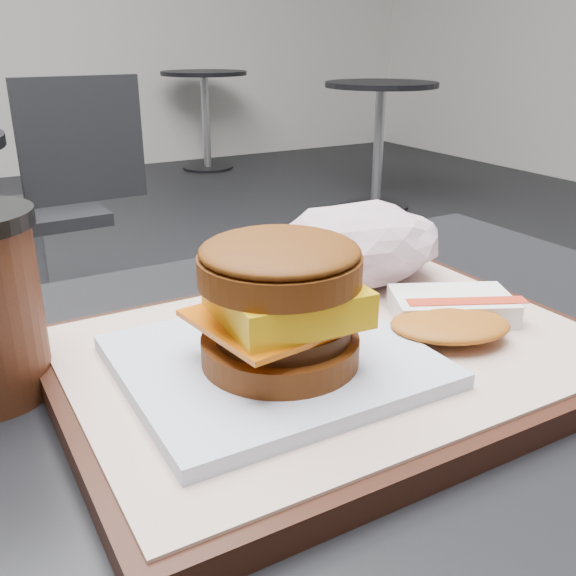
# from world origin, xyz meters

# --- Properties ---
(serving_tray) EXTENTS (0.38, 0.28, 0.02)m
(serving_tray) POSITION_xyz_m (0.01, 0.02, 0.78)
(serving_tray) COLOR black
(serving_tray) RESTS_ON customer_table
(breakfast_sandwich) EXTENTS (0.19, 0.17, 0.09)m
(breakfast_sandwich) POSITION_xyz_m (-0.04, 0.00, 0.83)
(breakfast_sandwich) COLOR white
(breakfast_sandwich) RESTS_ON serving_tray
(hash_brown) EXTENTS (0.13, 0.12, 0.02)m
(hash_brown) POSITION_xyz_m (0.10, -0.00, 0.80)
(hash_brown) COLOR white
(hash_brown) RESTS_ON serving_tray
(crumpled_wrapper) EXTENTS (0.15, 0.12, 0.07)m
(crumpled_wrapper) POSITION_xyz_m (0.10, 0.12, 0.82)
(crumpled_wrapper) COLOR silver
(crumpled_wrapper) RESTS_ON serving_tray
(neighbor_chair) EXTENTS (0.61, 0.43, 0.88)m
(neighbor_chair) POSITION_xyz_m (0.13, 1.84, 0.51)
(neighbor_chair) COLOR #9F9FA4
(neighbor_chair) RESTS_ON ground
(bg_table_near) EXTENTS (0.66, 0.66, 0.75)m
(bg_table_near) POSITION_xyz_m (2.20, 2.80, 0.56)
(bg_table_near) COLOR black
(bg_table_near) RESTS_ON ground
(bg_table_far) EXTENTS (0.66, 0.66, 0.75)m
(bg_table_far) POSITION_xyz_m (1.80, 4.50, 0.56)
(bg_table_far) COLOR black
(bg_table_far) RESTS_ON ground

